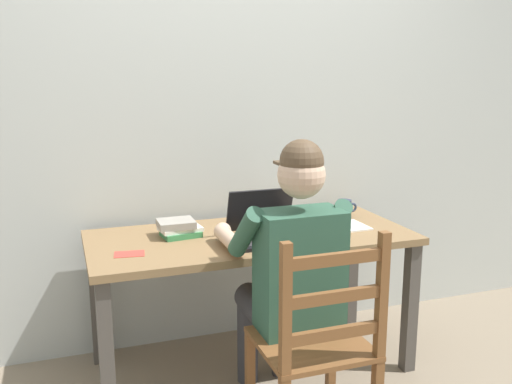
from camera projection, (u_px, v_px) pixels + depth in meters
ground_plane at (251, 365)px, 2.90m from camera, size 8.00×8.00×0.00m
back_wall at (225, 105)px, 3.02m from camera, size 6.00×0.04×2.60m
desk at (251, 251)px, 2.77m from camera, size 1.56×0.70×0.70m
seated_person at (290, 268)px, 2.38m from camera, size 0.50×0.60×1.22m
wooden_chair at (317, 346)px, 2.17m from camera, size 0.42×0.42×0.92m
laptop at (267, 228)px, 2.67m from camera, size 0.33×0.31×0.23m
computer_mouse at (315, 233)px, 2.72m from camera, size 0.06×0.10×0.03m
coffee_mug_white at (335, 222)px, 2.80m from camera, size 0.11×0.07×0.09m
coffee_mug_dark at (345, 209)px, 3.04m from camera, size 0.11×0.08×0.10m
book_stack_main at (179, 228)px, 2.71m from camera, size 0.21×0.17×0.08m
book_stack_side at (289, 216)px, 3.00m from camera, size 0.18×0.17×0.05m
paper_pile_near_laptop at (343, 227)px, 2.87m from camera, size 0.24×0.20×0.01m
paper_pile_back_corner at (255, 246)px, 2.56m from camera, size 0.24×0.22×0.00m
paper_pile_side at (305, 234)px, 2.72m from camera, size 0.25×0.16×0.02m
landscape_photo_print at (129, 254)px, 2.45m from camera, size 0.14×0.11×0.00m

